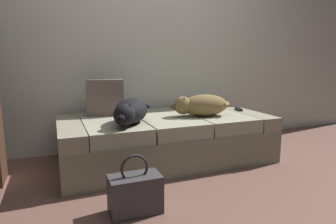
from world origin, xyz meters
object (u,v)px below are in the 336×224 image
object	(u,v)px
dog_tan	(201,105)
throw_pillow	(105,98)
couch	(166,139)
handbag	(135,193)
tv_remote	(239,109)
dog_dark	(130,111)

from	to	relation	value
dog_tan	throw_pillow	bearing A→B (deg)	155.92
couch	throw_pillow	world-z (taller)	throw_pillow
throw_pillow	handbag	bearing A→B (deg)	-90.99
throw_pillow	handbag	xyz separation A→B (m)	(-0.02, -1.09, -0.47)
dog_tan	tv_remote	world-z (taller)	dog_tan
dog_tan	tv_remote	xyz separation A→B (m)	(0.52, 0.14, -0.09)
dog_tan	handbag	xyz separation A→B (m)	(-0.84, -0.72, -0.40)
couch	throw_pillow	size ratio (longest dim) A/B	5.63
throw_pillow	handbag	world-z (taller)	throw_pillow
couch	handbag	bearing A→B (deg)	-122.63
couch	throw_pillow	bearing A→B (deg)	152.59
couch	handbag	world-z (taller)	couch
throw_pillow	handbag	size ratio (longest dim) A/B	0.90
dog_dark	tv_remote	world-z (taller)	dog_dark
dog_dark	dog_tan	distance (m)	0.70
couch	tv_remote	distance (m)	0.86
tv_remote	handbag	bearing A→B (deg)	-129.37
couch	dog_dark	distance (m)	0.53
dog_dark	dog_tan	xyz separation A→B (m)	(0.70, 0.08, -0.00)
throw_pillow	couch	bearing A→B (deg)	-27.41
dog_dark	tv_remote	xyz separation A→B (m)	(1.22, 0.22, -0.09)
dog_tan	throw_pillow	xyz separation A→B (m)	(-0.82, 0.37, 0.07)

